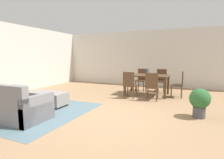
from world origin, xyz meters
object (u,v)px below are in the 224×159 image
object	(u,v)px
couch	(4,105)
ottoman_table	(48,98)
dining_table	(147,77)
dining_chair_far_right	(161,79)
dining_chair_far_left	(142,78)
dining_chair_near_left	(130,83)
vase_centerpiece	(148,72)
dining_chair_near_right	(152,85)
potted_plant	(200,101)
dining_chair_head_east	(179,83)

from	to	relation	value
couch	ottoman_table	distance (m)	1.25
dining_table	dining_chair_far_right	bearing A→B (deg)	66.27
couch	dining_chair_far_left	size ratio (longest dim) A/B	2.39
ottoman_table	dining_chair_near_left	size ratio (longest dim) A/B	1.25
dining_chair_near_left	vase_centerpiece	size ratio (longest dim) A/B	3.94
dining_chair_near_right	potted_plant	world-z (taller)	dining_chair_near_right
dining_chair_near_right	dining_chair_far_right	world-z (taller)	same
dining_chair_near_right	dining_chair_far_right	xyz separation A→B (m)	(0.03, 1.74, 0.00)
dining_chair_far_left	dining_table	bearing A→B (deg)	-63.44
dining_table	dining_chair_far_right	world-z (taller)	dining_chair_far_right
dining_chair_far_right	dining_chair_head_east	size ratio (longest dim) A/B	1.00
dining_table	dining_chair_near_left	xyz separation A→B (m)	(-0.41, -0.83, -0.15)
couch	dining_chair_head_east	bearing A→B (deg)	47.28
potted_plant	dining_chair_far_left	bearing A→B (deg)	126.39
dining_chair_near_right	vase_centerpiece	xyz separation A→B (m)	(-0.34, 0.89, 0.36)
ottoman_table	potted_plant	xyz separation A→B (m)	(4.04, 0.62, 0.18)
couch	potted_plant	bearing A→B (deg)	23.68
dining_chair_near_right	dining_table	bearing A→B (deg)	112.83
ottoman_table	dining_chair_head_east	distance (m)	4.40
dining_table	dining_chair_far_left	bearing A→B (deg)	116.56
dining_chair_far_left	dining_chair_near_right	bearing A→B (deg)	-65.31
dining_chair_near_left	potted_plant	world-z (taller)	dining_chair_near_left
ottoman_table	dining_chair_near_right	size ratio (longest dim) A/B	1.25
dining_chair_near_right	dining_chair_head_east	distance (m)	1.17
dining_table	dining_chair_near_left	world-z (taller)	dining_chair_near_left
dining_chair_far_right	dining_chair_near_right	bearing A→B (deg)	-90.88
dining_chair_far_left	potted_plant	distance (m)	3.61
dining_chair_far_left	dining_chair_far_right	bearing A→B (deg)	3.94
dining_chair_far_right	dining_chair_head_east	world-z (taller)	same
couch	ottoman_table	size ratio (longest dim) A/B	1.92
ottoman_table	dining_table	size ratio (longest dim) A/B	0.73
dining_table	couch	bearing A→B (deg)	-122.36
dining_chair_far_left	dining_chair_far_right	xyz separation A→B (m)	(0.80, 0.06, 0.00)
dining_table	dining_chair_near_left	size ratio (longest dim) A/B	1.71
dining_chair_near_left	dining_chair_far_left	size ratio (longest dim) A/B	1.00
potted_plant	dining_table	bearing A→B (deg)	129.73
couch	potted_plant	size ratio (longest dim) A/B	3.16
dining_chair_head_east	dining_chair_near_right	bearing A→B (deg)	-132.27
dining_chair_far_left	vase_centerpiece	distance (m)	0.97
couch	ottoman_table	xyz separation A→B (m)	(0.19, 1.23, -0.06)
vase_centerpiece	dining_chair_far_right	bearing A→B (deg)	66.62
dining_chair_near_left	dining_chair_head_east	xyz separation A→B (m)	(1.56, 0.83, 0.00)
couch	potted_plant	xyz separation A→B (m)	(4.22, 1.85, 0.11)
dining_table	dining_chair_head_east	world-z (taller)	dining_chair_head_east
dining_table	vase_centerpiece	xyz separation A→B (m)	(0.02, 0.03, 0.21)
couch	dining_chair_far_right	xyz separation A→B (m)	(2.88, 4.81, 0.23)
dining_chair_far_right	vase_centerpiece	xyz separation A→B (m)	(-0.37, -0.85, 0.36)
dining_chair_near_left	dining_chair_near_right	xyz separation A→B (m)	(0.77, -0.03, 0.00)
dining_chair_far_left	dining_chair_far_right	size ratio (longest dim) A/B	1.00
dining_table	potted_plant	world-z (taller)	dining_table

